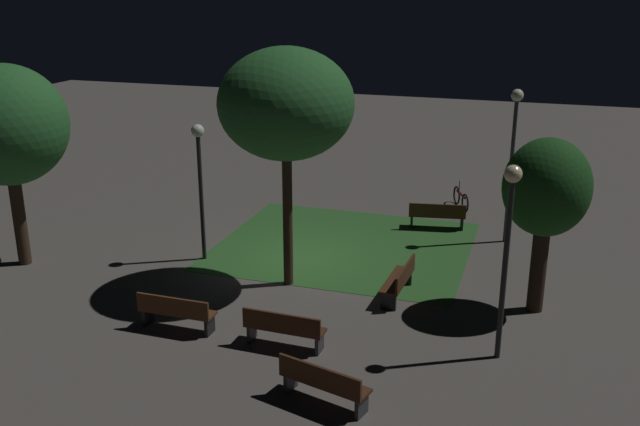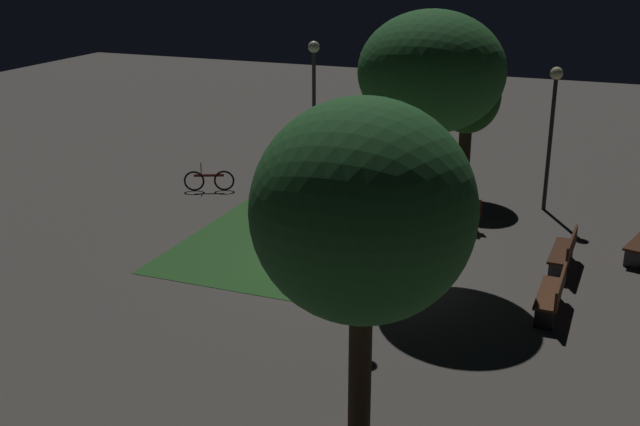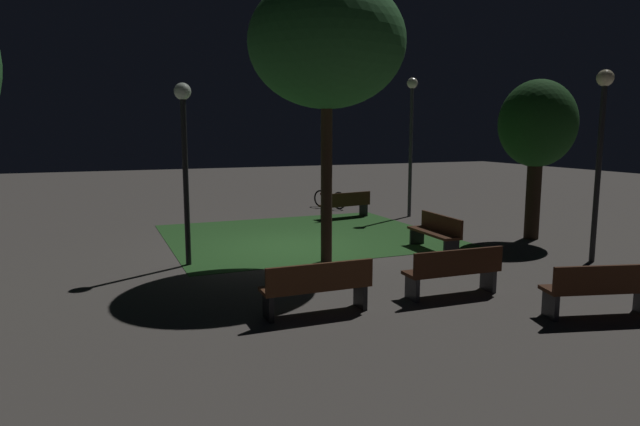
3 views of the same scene
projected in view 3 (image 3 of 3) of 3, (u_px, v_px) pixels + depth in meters
The scene contains 13 objects.
ground_plane at pixel (291, 247), 14.00m from camera, with size 60.00×60.00×0.00m, color #56514C.
grass_lawn at pixel (303, 235), 15.53m from camera, with size 7.41×6.50×0.01m, color #2D6028.
bench_front_left at pixel (317, 286), 8.80m from camera, with size 1.80×0.49×0.88m.
bench_back_row at pixel (454, 270), 9.78m from camera, with size 1.81×0.53×0.88m.
bench_corner at pixel (602, 288), 8.67m from camera, with size 1.86×0.93×0.88m.
bench_by_lamp at pixel (346, 204), 18.53m from camera, with size 1.86×0.78×0.88m.
bench_near_trees at pixel (436, 231), 13.54m from camera, with size 0.57×1.82×0.88m.
tree_near_wall at pixel (537, 126), 14.65m from camera, with size 2.03×2.03×4.28m.
tree_lawn_side at pixel (327, 44), 11.71m from camera, with size 3.37×3.37×6.17m.
lamp_post_plaza_east at pixel (184, 140), 11.74m from camera, with size 0.36×0.36×3.93m.
lamp_post_near_wall at pixel (411, 124), 18.51m from camera, with size 0.36×0.36×4.67m.
lamp_post_path_center at pixel (601, 132), 12.03m from camera, with size 0.36×0.36×4.24m.
bicycle at pixel (330, 199), 20.96m from camera, with size 0.73×1.49×0.93m.
Camera 3 is at (-4.52, -12.97, 2.94)m, focal length 30.93 mm.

